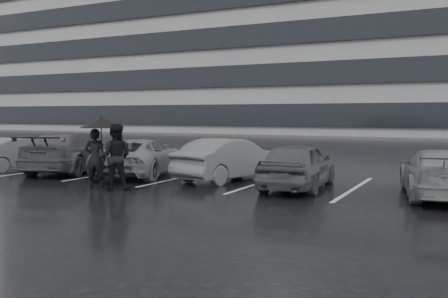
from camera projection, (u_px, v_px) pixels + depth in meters
ground at (204, 193)px, 13.17m from camera, size 160.00×160.00×0.00m
office_building at (233, 20)px, 64.81m from camera, size 61.00×26.00×29.00m
car_main at (298, 165)px, 13.84m from camera, size 1.80×3.94×1.31m
car_west_a at (229, 159)px, 15.65m from camera, size 2.28×4.20×1.31m
car_west_b at (141, 157)px, 16.81m from camera, size 3.25×4.87×1.24m
car_west_c at (72, 152)px, 17.99m from camera, size 3.33×5.27×1.42m
car_west_d at (17, 154)px, 18.75m from camera, size 1.44×3.66×1.18m
car_east at (440, 173)px, 12.36m from camera, size 2.45×4.42×1.21m
pedestrian_left at (95, 158)px, 14.09m from camera, size 0.71×0.60×1.67m
pedestrian_right at (115, 157)px, 13.64m from camera, size 1.08×0.98×1.82m
umbrella at (101, 122)px, 13.89m from camera, size 1.19×1.19×2.02m
stall_stripes at (220, 180)px, 15.75m from camera, size 19.72×5.00×0.00m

